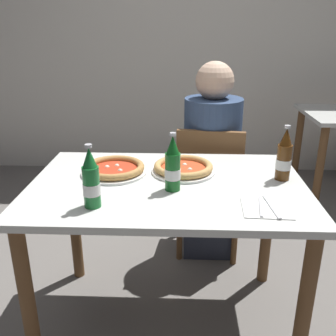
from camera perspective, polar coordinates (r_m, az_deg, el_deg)
name	(u,v)px	position (r m, az deg, el deg)	size (l,w,h in m)	color
ground_plane	(168,318)	(2.07, -0.06, -21.69)	(8.00, 8.00, 0.00)	slate
back_wall_tiled	(177,35)	(3.73, 1.37, 19.32)	(7.00, 0.10, 2.60)	silver
dining_table_main	(168,206)	(1.71, -0.07, -5.76)	(1.20, 0.80, 0.75)	silver
chair_behind_table	(210,185)	(2.33, 6.28, -2.49)	(0.45, 0.45, 0.85)	brown
diner_seated	(211,166)	(2.34, 6.51, 0.29)	(0.34, 0.34, 1.21)	#2D3342
pizza_margherita_near	(114,169)	(1.77, -8.12, -0.15)	(0.31, 0.31, 0.04)	white
pizza_marinara_far	(183,168)	(1.77, 2.32, 0.00)	(0.30, 0.30, 0.04)	white
beer_bottle_left	(284,157)	(1.74, 17.07, 1.56)	(0.07, 0.07, 0.25)	#512D0F
beer_bottle_center	(91,181)	(1.44, -11.50, -1.95)	(0.07, 0.07, 0.25)	#196B2D
beer_bottle_right	(173,166)	(1.55, 0.71, 0.24)	(0.07, 0.07, 0.25)	#14591E
napkin_with_cutlery	(266,207)	(1.48, 14.58, -5.76)	(0.19, 0.19, 0.01)	white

